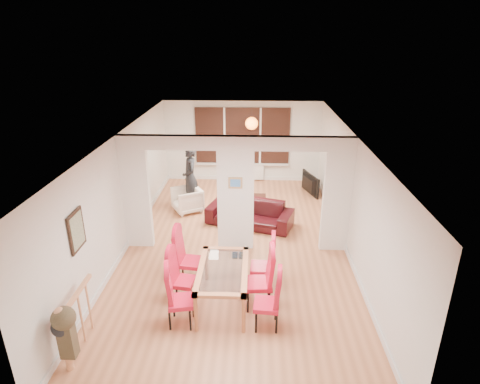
# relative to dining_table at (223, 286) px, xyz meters

# --- Properties ---
(floor) EXTENTS (5.00, 9.00, 0.01)m
(floor) POSITION_rel_dining_table_xyz_m (0.13, 2.09, -0.37)
(floor) COLOR #C2774E
(floor) RESTS_ON ground
(room_walls) EXTENTS (5.00, 9.00, 2.60)m
(room_walls) POSITION_rel_dining_table_xyz_m (0.13, 2.09, 0.93)
(room_walls) COLOR silver
(room_walls) RESTS_ON floor
(divider_wall) EXTENTS (5.00, 0.18, 2.60)m
(divider_wall) POSITION_rel_dining_table_xyz_m (0.13, 2.09, 0.93)
(divider_wall) COLOR white
(divider_wall) RESTS_ON floor
(bay_window_blinds) EXTENTS (3.00, 0.08, 1.80)m
(bay_window_blinds) POSITION_rel_dining_table_xyz_m (0.13, 6.53, 1.13)
(bay_window_blinds) COLOR black
(bay_window_blinds) RESTS_ON room_walls
(radiator) EXTENTS (1.40, 0.08, 0.50)m
(radiator) POSITION_rel_dining_table_xyz_m (0.13, 6.49, -0.07)
(radiator) COLOR white
(radiator) RESTS_ON floor
(pendant_light) EXTENTS (0.36, 0.36, 0.36)m
(pendant_light) POSITION_rel_dining_table_xyz_m (0.43, 5.39, 1.78)
(pendant_light) COLOR orange
(pendant_light) RESTS_ON room_walls
(stair_newel) EXTENTS (0.40, 1.20, 1.10)m
(stair_newel) POSITION_rel_dining_table_xyz_m (-2.12, -1.11, 0.18)
(stair_newel) COLOR tan
(stair_newel) RESTS_ON floor
(wall_poster) EXTENTS (0.04, 0.52, 0.67)m
(wall_poster) POSITION_rel_dining_table_xyz_m (-2.34, -0.31, 1.23)
(wall_poster) COLOR gray
(wall_poster) RESTS_ON room_walls
(pillar_photo) EXTENTS (0.30, 0.03, 0.25)m
(pillar_photo) POSITION_rel_dining_table_xyz_m (0.13, 1.99, 1.23)
(pillar_photo) COLOR #4C8CD8
(pillar_photo) RESTS_ON divider_wall
(dining_table) EXTENTS (0.88, 1.56, 0.73)m
(dining_table) POSITION_rel_dining_table_xyz_m (0.00, 0.00, 0.00)
(dining_table) COLOR #BC7045
(dining_table) RESTS_ON floor
(dining_chair_la) EXTENTS (0.49, 0.49, 1.05)m
(dining_chair_la) POSITION_rel_dining_table_xyz_m (-0.66, -0.56, 0.16)
(dining_chair_la) COLOR red
(dining_chair_la) RESTS_ON floor
(dining_chair_lb) EXTENTS (0.47, 0.47, 1.02)m
(dining_chair_lb) POSITION_rel_dining_table_xyz_m (-0.73, 0.02, 0.14)
(dining_chair_lb) COLOR red
(dining_chair_lb) RESTS_ON floor
(dining_chair_lc) EXTENTS (0.50, 0.50, 1.12)m
(dining_chair_lc) POSITION_rel_dining_table_xyz_m (-0.69, 0.62, 0.19)
(dining_chair_lc) COLOR red
(dining_chair_lc) RESTS_ON floor
(dining_chair_ra) EXTENTS (0.45, 0.45, 1.03)m
(dining_chair_ra) POSITION_rel_dining_table_xyz_m (0.76, -0.58, 0.15)
(dining_chair_ra) COLOR red
(dining_chair_ra) RESTS_ON floor
(dining_chair_rb) EXTENTS (0.48, 0.48, 1.13)m
(dining_chair_rb) POSITION_rel_dining_table_xyz_m (0.64, -0.05, 0.20)
(dining_chair_rb) COLOR red
(dining_chair_rb) RESTS_ON floor
(dining_chair_rc) EXTENTS (0.45, 0.45, 1.06)m
(dining_chair_rc) POSITION_rel_dining_table_xyz_m (0.70, 0.52, 0.16)
(dining_chair_rc) COLOR red
(dining_chair_rc) RESTS_ON floor
(sofa) EXTENTS (2.31, 1.47, 0.63)m
(sofa) POSITION_rel_dining_table_xyz_m (0.42, 3.25, -0.05)
(sofa) COLOR black
(sofa) RESTS_ON floor
(armchair) EXTENTS (0.98, 0.99, 0.67)m
(armchair) POSITION_rel_dining_table_xyz_m (-1.30, 3.99, -0.03)
(armchair) COLOR #F6E3D0
(armchair) RESTS_ON floor
(person) EXTENTS (0.76, 0.62, 1.79)m
(person) POSITION_rel_dining_table_xyz_m (-1.22, 4.22, 0.53)
(person) COLOR black
(person) RESTS_ON floor
(television) EXTENTS (1.06, 0.48, 0.62)m
(television) POSITION_rel_dining_table_xyz_m (2.13, 5.41, -0.06)
(television) COLOR black
(television) RESTS_ON floor
(coffee_table) EXTENTS (1.12, 0.80, 0.23)m
(coffee_table) POSITION_rel_dining_table_xyz_m (0.36, 4.54, -0.25)
(coffee_table) COLOR #371A12
(coffee_table) RESTS_ON floor
(bottle) EXTENTS (0.07, 0.07, 0.29)m
(bottle) POSITION_rel_dining_table_xyz_m (0.31, 4.53, 0.01)
(bottle) COLOR #143F19
(bottle) RESTS_ON coffee_table
(bowl) EXTENTS (0.21, 0.21, 0.05)m
(bowl) POSITION_rel_dining_table_xyz_m (0.20, 4.42, -0.11)
(bowl) COLOR #371A12
(bowl) RESTS_ON coffee_table
(shoes) EXTENTS (0.26, 0.28, 0.11)m
(shoes) POSITION_rel_dining_table_xyz_m (0.21, 1.66, -0.31)
(shoes) COLOR black
(shoes) RESTS_ON floor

